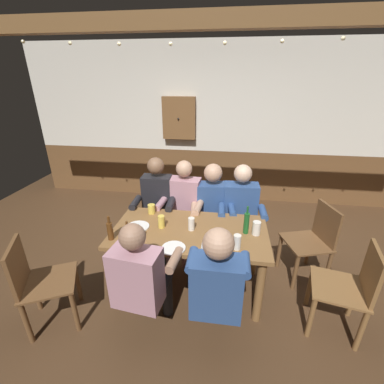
{
  "coord_description": "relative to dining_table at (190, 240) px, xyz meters",
  "views": [
    {
      "loc": [
        0.34,
        -2.21,
        2.13
      ],
      "look_at": [
        0.0,
        0.17,
        1.07
      ],
      "focal_mm": 24.69,
      "sensor_mm": 36.0,
      "label": 1
    }
  ],
  "objects": [
    {
      "name": "ground_plane",
      "position": [
        0.0,
        -0.01,
        -0.62
      ],
      "size": [
        7.71,
        7.71,
        0.0
      ],
      "primitive_type": "plane",
      "color": "#4C331E"
    },
    {
      "name": "back_wall_upper",
      "position": [
        0.0,
        2.46,
        1.18
      ],
      "size": [
        6.43,
        0.12,
        1.77
      ],
      "primitive_type": "cube",
      "color": "silver"
    },
    {
      "name": "back_wall_wainscot",
      "position": [
        0.0,
        2.46,
        -0.16
      ],
      "size": [
        6.43,
        0.12,
        0.91
      ],
      "primitive_type": "cube",
      "color": "brown",
      "rests_on": "ground_plane"
    },
    {
      "name": "ceiling_beam",
      "position": [
        0.0,
        0.56,
        1.98
      ],
      "size": [
        5.78,
        0.14,
        0.16
      ],
      "primitive_type": "cube",
      "color": "brown"
    },
    {
      "name": "dining_table",
      "position": [
        0.0,
        0.0,
        0.0
      ],
      "size": [
        1.53,
        0.81,
        0.73
      ],
      "color": "brown",
      "rests_on": "ground_plane"
    },
    {
      "name": "person_0",
      "position": [
        -0.51,
        0.63,
        0.06
      ],
      "size": [
        0.51,
        0.52,
        1.25
      ],
      "rotation": [
        0.0,
        0.0,
        3.18
      ],
      "color": "black",
      "rests_on": "ground_plane"
    },
    {
      "name": "person_1",
      "position": [
        -0.18,
        0.63,
        0.05
      ],
      "size": [
        0.55,
        0.53,
        1.23
      ],
      "rotation": [
        0.0,
        0.0,
        3.05
      ],
      "color": "#B78493",
      "rests_on": "ground_plane"
    },
    {
      "name": "person_2",
      "position": [
        0.18,
        0.62,
        0.05
      ],
      "size": [
        0.54,
        0.55,
        1.2
      ],
      "rotation": [
        0.0,
        0.0,
        3.26
      ],
      "color": "#2D4C84",
      "rests_on": "ground_plane"
    },
    {
      "name": "person_3",
      "position": [
        0.52,
        0.63,
        0.05
      ],
      "size": [
        0.55,
        0.52,
        1.21
      ],
      "rotation": [
        0.0,
        0.0,
        3.18
      ],
      "color": "#2D4C84",
      "rests_on": "ground_plane"
    },
    {
      "name": "person_4",
      "position": [
        -0.3,
        -0.63,
        0.03
      ],
      "size": [
        0.55,
        0.56,
        1.18
      ],
      "rotation": [
        0.0,
        0.0,
        -0.12
      ],
      "color": "#B78493",
      "rests_on": "ground_plane"
    },
    {
      "name": "person_5",
      "position": [
        0.31,
        -0.64,
        0.05
      ],
      "size": [
        0.52,
        0.52,
        1.2
      ],
      "rotation": [
        0.0,
        0.0,
        -0.0
      ],
      "color": "#2D4C84",
      "rests_on": "ground_plane"
    },
    {
      "name": "chair_empty_near_right",
      "position": [
        1.43,
        -0.31,
        -0.14
      ],
      "size": [
        0.52,
        0.52,
        0.88
      ],
      "rotation": [
        0.0,
        0.0,
        1.36
      ],
      "color": "brown",
      "rests_on": "ground_plane"
    },
    {
      "name": "chair_empty_near_left",
      "position": [
        1.32,
        0.4,
        -0.14
      ],
      "size": [
        0.55,
        0.55,
        0.88
      ],
      "rotation": [
        0.0,
        0.0,
        -4.42
      ],
      "color": "brown",
      "rests_on": "ground_plane"
    },
    {
      "name": "chair_empty_far_end",
      "position": [
        -1.26,
        -0.62,
        -0.14
      ],
      "size": [
        0.59,
        0.59,
        0.88
      ],
      "rotation": [
        0.0,
        0.0,
        -1.11
      ],
      "color": "brown",
      "rests_on": "ground_plane"
    },
    {
      "name": "table_candle",
      "position": [
        -0.31,
        0.12,
        0.16
      ],
      "size": [
        0.04,
        0.04,
        0.08
      ],
      "primitive_type": "cylinder",
      "color": "#F9E08C",
      "rests_on": "dining_table"
    },
    {
      "name": "condiment_caddy",
      "position": [
        0.22,
        -0.31,
        0.14
      ],
      "size": [
        0.14,
        0.1,
        0.05
      ],
      "primitive_type": "cube",
      "color": "#B2B7BC",
      "rests_on": "dining_table"
    },
    {
      "name": "plate_0",
      "position": [
        -0.09,
        -0.33,
        0.12
      ],
      "size": [
        0.21,
        0.21,
        0.01
      ],
      "primitive_type": "cylinder",
      "color": "white",
      "rests_on": "dining_table"
    },
    {
      "name": "plate_1",
      "position": [
        -0.53,
        -0.03,
        0.12
      ],
      "size": [
        0.23,
        0.23,
        0.01
      ],
      "primitive_type": "cylinder",
      "color": "white",
      "rests_on": "dining_table"
    },
    {
      "name": "bottle_0",
      "position": [
        -0.7,
        -0.26,
        0.21
      ],
      "size": [
        0.06,
        0.06,
        0.24
      ],
      "color": "#593314",
      "rests_on": "dining_table"
    },
    {
      "name": "bottle_1",
      "position": [
        -0.51,
        -0.31,
        0.2
      ],
      "size": [
        0.05,
        0.05,
        0.23
      ],
      "color": "#593314",
      "rests_on": "dining_table"
    },
    {
      "name": "bottle_2",
      "position": [
        0.55,
        0.03,
        0.23
      ],
      "size": [
        0.05,
        0.05,
        0.29
      ],
      "color": "#195923",
      "rests_on": "dining_table"
    },
    {
      "name": "pint_glass_0",
      "position": [
        -0.45,
        -0.21,
        0.17
      ],
      "size": [
        0.06,
        0.06,
        0.11
      ],
      "primitive_type": "cylinder",
      "color": "gold",
      "rests_on": "dining_table"
    },
    {
      "name": "pint_glass_1",
      "position": [
        0.02,
        0.01,
        0.18
      ],
      "size": [
        0.06,
        0.06,
        0.13
      ],
      "primitive_type": "cylinder",
      "color": "white",
      "rests_on": "dining_table"
    },
    {
      "name": "pint_glass_2",
      "position": [
        -0.29,
        0.01,
        0.18
      ],
      "size": [
        0.07,
        0.07,
        0.13
      ],
      "primitive_type": "cylinder",
      "color": "#E5C64C",
      "rests_on": "dining_table"
    },
    {
      "name": "pint_glass_3",
      "position": [
        -0.47,
        0.29,
        0.17
      ],
      "size": [
        0.08,
        0.08,
        0.1
      ],
      "primitive_type": "cylinder",
      "color": "#E5C64C",
      "rests_on": "dining_table"
    },
    {
      "name": "pint_glass_4",
      "position": [
        0.64,
        0.02,
        0.18
      ],
      "size": [
        0.08,
        0.08,
        0.14
      ],
      "primitive_type": "cylinder",
      "color": "white",
      "rests_on": "dining_table"
    },
    {
      "name": "pint_glass_5",
      "position": [
        0.46,
        -0.25,
        0.19
      ],
      "size": [
        0.07,
        0.07,
        0.14
      ],
      "primitive_type": "cylinder",
      "color": "white",
      "rests_on": "dining_table"
    },
    {
      "name": "wall_dart_cabinet",
      "position": [
        -0.53,
        2.33,
        0.86
      ],
      "size": [
        0.56,
        0.15,
        0.7
      ],
      "color": "brown"
    },
    {
      "name": "string_lights",
      "position": [
        -0.0,
        0.51,
        1.82
      ],
      "size": [
        4.54,
        0.04,
        0.1
      ],
      "color": "#F9EAB2"
    }
  ]
}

